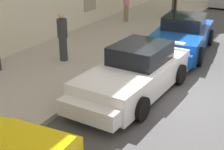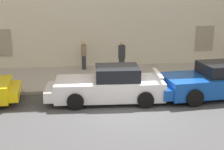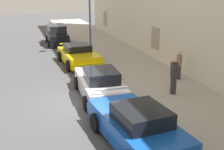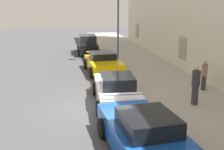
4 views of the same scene
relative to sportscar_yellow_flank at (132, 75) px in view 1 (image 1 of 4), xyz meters
name	(u,v)px [view 1 (image 1 of 4)]	position (x,y,z in m)	size (l,w,h in m)	color
ground_plane	(168,92)	(0.69, -0.89, -0.62)	(80.00, 80.00, 0.00)	#444447
sidewalk	(56,66)	(0.69, 3.34, -0.55)	(60.00, 4.41, 0.14)	#A8A399
sportscar_yellow_flank	(132,75)	(0.00, 0.00, 0.00)	(4.88, 2.23, 1.45)	white
sportscar_white_middle	(181,38)	(4.52, -0.04, 0.02)	(4.94, 2.47, 1.46)	#144CB2
pedestrian_admiring	(126,4)	(8.01, 4.13, 0.45)	(0.43, 0.43, 1.79)	#8C7259
pedestrian_strolling	(63,36)	(1.21, 3.38, 0.43)	(0.47, 0.47, 1.78)	#333338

